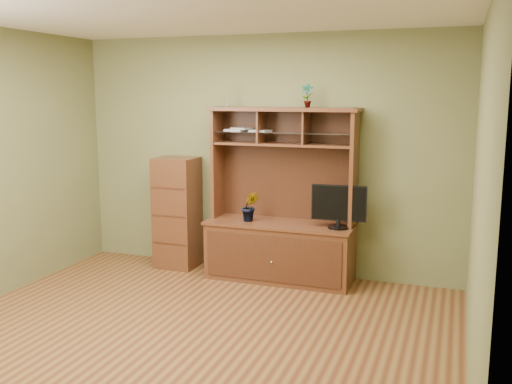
% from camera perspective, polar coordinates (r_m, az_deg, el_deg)
% --- Properties ---
extents(room, '(4.54, 4.04, 2.74)m').
position_cam_1_polar(room, '(4.70, -7.11, 1.21)').
color(room, '#562C18').
rests_on(room, ground).
extents(media_hutch, '(1.66, 0.61, 1.90)m').
position_cam_1_polar(media_hutch, '(6.33, 2.47, -4.13)').
color(media_hutch, '#4F2916').
rests_on(media_hutch, room).
extents(monitor, '(0.58, 0.22, 0.46)m').
position_cam_1_polar(monitor, '(6.01, 8.28, -1.36)').
color(monitor, black).
rests_on(monitor, media_hutch).
extents(orchid_plant, '(0.22, 0.20, 0.33)m').
position_cam_1_polar(orchid_plant, '(6.29, -0.61, -1.45)').
color(orchid_plant, '#365E20').
rests_on(orchid_plant, media_hutch).
extents(top_plant, '(0.13, 0.09, 0.25)m').
position_cam_1_polar(top_plant, '(6.15, 5.13, 9.59)').
color(top_plant, '#325D20').
rests_on(top_plant, media_hutch).
extents(reed_diffuser, '(0.05, 0.05, 0.25)m').
position_cam_1_polar(reed_diffuser, '(6.44, -2.91, 9.37)').
color(reed_diffuser, silver).
rests_on(reed_diffuser, media_hutch).
extents(magazines, '(0.54, 0.22, 0.04)m').
position_cam_1_polar(magazines, '(6.37, -1.06, 6.24)').
color(magazines, '#BCBCC2').
rests_on(magazines, media_hutch).
extents(side_cabinet, '(0.47, 0.43, 1.31)m').
position_cam_1_polar(side_cabinet, '(6.82, -7.88, -2.05)').
color(side_cabinet, '#4F2916').
rests_on(side_cabinet, room).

